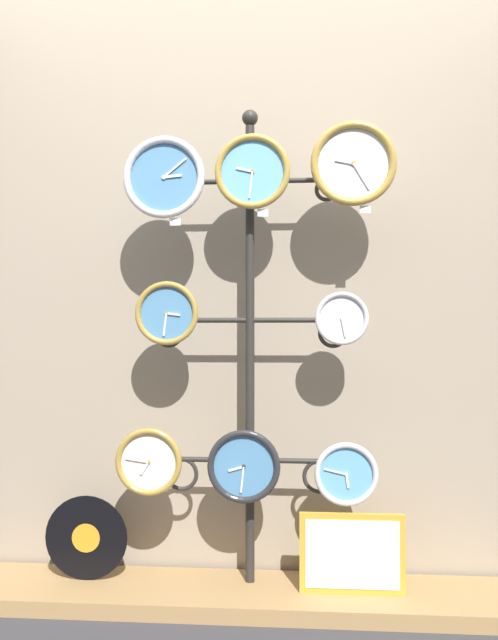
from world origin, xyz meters
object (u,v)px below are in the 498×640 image
(picture_frame, at_px, (352,554))
(clock_middle_right, at_px, (342,318))
(clock_middle_left, at_px, (167,313))
(clock_top_right, at_px, (353,164))
(display_stand, at_px, (250,434))
(clock_bottom_left, at_px, (149,462))
(clock_bottom_right, at_px, (346,474))
(clock_bottom_center, at_px, (244,466))
(clock_top_left, at_px, (164,178))
(vinyl_record, at_px, (86,538))
(clock_top_center, at_px, (252,172))

(picture_frame, bearing_deg, clock_middle_right, 164.39)
(clock_middle_left, bearing_deg, clock_top_right, -0.51)
(clock_top_right, bearing_deg, display_stand, 166.94)
(clock_bottom_left, bearing_deg, display_stand, 16.03)
(display_stand, height_order, clock_bottom_left, display_stand)
(clock_bottom_right, bearing_deg, display_stand, 168.20)
(clock_top_right, bearing_deg, clock_middle_right, 160.24)
(clock_middle_right, bearing_deg, clock_bottom_center, -178.08)
(clock_middle_left, distance_m, clock_middle_right, 0.66)
(display_stand, xyz_separation_m, clock_top_left, (-0.32, -0.11, 0.98))
(clock_top_right, relative_size, clock_middle_left, 1.31)
(clock_bottom_right, bearing_deg, vinyl_record, 177.69)
(clock_top_left, xyz_separation_m, vinyl_record, (-0.32, 0.07, -1.39))
(clock_middle_left, bearing_deg, clock_bottom_right, 0.74)
(display_stand, bearing_deg, picture_frame, -12.51)
(clock_top_left, xyz_separation_m, clock_bottom_right, (0.68, 0.03, -1.11))
(clock_middle_left, relative_size, clock_bottom_right, 1.03)
(clock_middle_right, xyz_separation_m, clock_bottom_center, (-0.37, -0.01, -0.55))
(clock_bottom_left, distance_m, clock_bottom_center, 0.36)
(clock_top_left, xyz_separation_m, clock_top_right, (0.71, 0.02, 0.04))
(clock_middle_left, height_order, picture_frame, clock_middle_left)
(clock_middle_left, relative_size, clock_bottom_left, 0.96)
(clock_top_center, relative_size, clock_middle_left, 1.18)
(clock_top_right, height_order, vinyl_record, clock_top_right)
(clock_middle_left, relative_size, vinyl_record, 0.75)
(display_stand, xyz_separation_m, clock_bottom_center, (-0.02, -0.09, -0.11))
(clock_bottom_center, bearing_deg, clock_middle_left, 179.42)
(clock_top_left, height_order, vinyl_record, clock_top_left)
(clock_bottom_right, distance_m, vinyl_record, 1.04)
(display_stand, relative_size, picture_frame, 4.89)
(clock_bottom_left, bearing_deg, clock_bottom_right, 2.41)
(display_stand, distance_m, clock_bottom_left, 0.40)
(vinyl_record, distance_m, picture_frame, 1.02)
(clock_top_right, xyz_separation_m, clock_bottom_left, (-0.77, -0.02, -1.11))
(clock_top_center, distance_m, vinyl_record, 1.55)
(clock_top_right, bearing_deg, clock_top_left, -178.48)
(clock_bottom_right, bearing_deg, clock_middle_right, 177.74)
(vinyl_record, relative_size, picture_frame, 0.84)
(clock_top_center, height_order, clock_bottom_right, clock_top_center)
(clock_bottom_right, bearing_deg, clock_top_left, -177.16)
(clock_middle_right, bearing_deg, clock_top_left, -177.04)
(clock_middle_left, relative_size, clock_bottom_center, 0.89)
(clock_top_left, bearing_deg, clock_bottom_right, 2.84)
(display_stand, xyz_separation_m, clock_bottom_right, (0.36, -0.08, -0.13))
(clock_middle_left, height_order, clock_bottom_center, clock_middle_left)
(clock_bottom_center, bearing_deg, clock_bottom_right, 1.75)
(clock_middle_left, distance_m, clock_bottom_left, 0.56)
(clock_bottom_left, relative_size, picture_frame, 0.66)
(clock_bottom_center, distance_m, vinyl_record, 0.69)
(clock_top_center, height_order, clock_top_right, clock_top_right)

